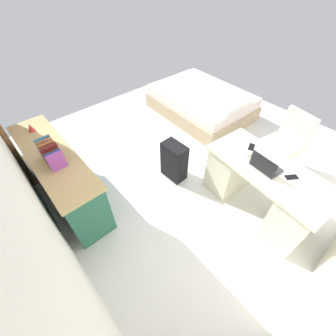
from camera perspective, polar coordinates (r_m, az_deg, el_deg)
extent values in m
plane|color=silver|center=(3.66, 5.94, 1.79)|extent=(5.33, 5.33, 0.00)
cube|color=white|center=(2.10, -36.31, 0.06)|extent=(4.32, 0.10, 2.63)
cube|color=beige|center=(2.76, 24.85, -0.29)|extent=(1.50, 0.80, 0.04)
cube|color=beige|center=(2.93, 30.12, -10.94)|extent=(0.46, 0.63, 0.70)
cube|color=beige|center=(3.17, 16.00, 0.25)|extent=(0.46, 0.63, 0.70)
cylinder|color=black|center=(3.89, 25.00, 0.36)|extent=(0.52, 0.52, 0.04)
cylinder|color=black|center=(3.77, 25.89, 2.41)|extent=(0.06, 0.06, 0.42)
cube|color=beige|center=(3.62, 27.13, 5.27)|extent=(0.55, 0.55, 0.08)
cube|color=beige|center=(3.63, 30.48, 9.26)|extent=(0.44, 0.15, 0.44)
cube|color=#28664C|center=(3.20, -25.78, -2.14)|extent=(1.76, 0.44, 0.75)
cube|color=tan|center=(2.95, -28.19, 3.06)|extent=(1.80, 0.48, 0.04)
cube|color=#225641|center=(3.07, -18.32, -6.42)|extent=(0.67, 0.01, 0.26)
cube|color=#225641|center=(3.63, -24.13, 1.29)|extent=(0.67, 0.01, 0.26)
cube|color=tan|center=(4.78, 8.32, 15.39)|extent=(1.95, 1.47, 0.28)
cube|color=silver|center=(4.67, 8.64, 17.92)|extent=(1.89, 1.41, 0.20)
cube|color=white|center=(4.24, 15.56, 16.03)|extent=(0.50, 0.70, 0.10)
cube|color=black|center=(3.21, 1.59, 1.74)|extent=(0.36, 0.23, 0.59)
cube|color=#333338|center=(2.73, 24.00, 0.26)|extent=(0.33, 0.25, 0.02)
cube|color=black|center=(2.59, 23.33, 0.89)|extent=(0.31, 0.04, 0.19)
ellipsoid|color=white|center=(2.81, 19.98, 3.42)|extent=(0.07, 0.11, 0.03)
cube|color=black|center=(2.74, 29.28, -2.06)|extent=(0.13, 0.15, 0.01)
cube|color=black|center=(2.94, 20.74, 5.12)|extent=(0.11, 0.15, 0.01)
cube|color=#A548AB|center=(2.61, -26.72, 1.53)|extent=(0.03, 0.17, 0.21)
cube|color=navy|center=(2.65, -27.00, 1.91)|extent=(0.04, 0.17, 0.21)
cube|color=brown|center=(2.68, -27.25, 2.25)|extent=(0.04, 0.17, 0.19)
cube|color=maroon|center=(2.70, -27.71, 3.03)|extent=(0.04, 0.17, 0.24)
cube|color=#463D73|center=(2.74, -27.89, 3.20)|extent=(0.03, 0.17, 0.21)
cube|color=#B15E2F|center=(2.77, -28.26, 3.80)|extent=(0.03, 0.17, 0.23)
cube|color=#8059B2|center=(2.81, -28.38, 3.87)|extent=(0.03, 0.17, 0.19)
cube|color=#AB7049|center=(2.83, -28.78, 4.53)|extent=(0.02, 0.17, 0.22)
cube|color=teal|center=(2.86, -29.07, 4.97)|extent=(0.03, 0.17, 0.23)
cone|color=red|center=(3.40, -31.98, 8.85)|extent=(0.08, 0.08, 0.11)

